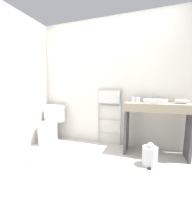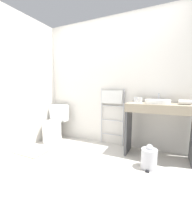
{
  "view_description": "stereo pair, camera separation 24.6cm",
  "coord_description": "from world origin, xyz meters",
  "px_view_note": "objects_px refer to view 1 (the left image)",
  "views": [
    {
      "loc": [
        0.77,
        -1.61,
        1.14
      ],
      "look_at": [
        -0.05,
        0.68,
        0.75
      ],
      "focal_mm": 24.0,
      "sensor_mm": 36.0,
      "label": 1
    },
    {
      "loc": [
        0.99,
        -1.52,
        1.14
      ],
      "look_at": [
        -0.05,
        0.68,
        0.75
      ],
      "focal_mm": 24.0,
      "sensor_mm": 36.0,
      "label": 2
    }
  ],
  "objects_px": {
    "sink_basin": "(155,101)",
    "trash_bin": "(150,156)",
    "cup_near_wall": "(133,99)",
    "cup_near_edge": "(138,100)",
    "toilet": "(50,127)",
    "hair_dryer": "(181,101)",
    "towel_radiator": "(109,103)"
  },
  "relations": [
    {
      "from": "toilet",
      "to": "sink_basin",
      "type": "bearing_deg",
      "value": 3.83
    },
    {
      "from": "toilet",
      "to": "trash_bin",
      "type": "height_order",
      "value": "toilet"
    },
    {
      "from": "hair_dryer",
      "to": "cup_near_wall",
      "type": "bearing_deg",
      "value": 168.89
    },
    {
      "from": "cup_near_wall",
      "to": "trash_bin",
      "type": "height_order",
      "value": "cup_near_wall"
    },
    {
      "from": "sink_basin",
      "to": "cup_near_edge",
      "type": "bearing_deg",
      "value": 163.89
    },
    {
      "from": "sink_basin",
      "to": "trash_bin",
      "type": "distance_m",
      "value": 0.9
    },
    {
      "from": "toilet",
      "to": "towel_radiator",
      "type": "distance_m",
      "value": 1.35
    },
    {
      "from": "towel_radiator",
      "to": "cup_near_wall",
      "type": "height_order",
      "value": "towel_radiator"
    },
    {
      "from": "sink_basin",
      "to": "hair_dryer",
      "type": "distance_m",
      "value": 0.38
    },
    {
      "from": "sink_basin",
      "to": "toilet",
      "type": "bearing_deg",
      "value": -176.17
    },
    {
      "from": "cup_near_edge",
      "to": "trash_bin",
      "type": "bearing_deg",
      "value": -65.46
    },
    {
      "from": "toilet",
      "to": "sink_basin",
      "type": "height_order",
      "value": "sink_basin"
    },
    {
      "from": "cup_near_edge",
      "to": "hair_dryer",
      "type": "xyz_separation_m",
      "value": [
        0.67,
        -0.1,
        -0.01
      ]
    },
    {
      "from": "sink_basin",
      "to": "trash_bin",
      "type": "bearing_deg",
      "value": -95.63
    },
    {
      "from": "hair_dryer",
      "to": "toilet",
      "type": "bearing_deg",
      "value": -177.08
    },
    {
      "from": "towel_radiator",
      "to": "cup_near_edge",
      "type": "bearing_deg",
      "value": -11.8
    },
    {
      "from": "sink_basin",
      "to": "hair_dryer",
      "type": "xyz_separation_m",
      "value": [
        0.38,
        -0.01,
        0.0
      ]
    },
    {
      "from": "cup_near_wall",
      "to": "towel_radiator",
      "type": "bearing_deg",
      "value": 172.28
    },
    {
      "from": "toilet",
      "to": "cup_near_wall",
      "type": "relative_size",
      "value": 8.98
    },
    {
      "from": "sink_basin",
      "to": "trash_bin",
      "type": "height_order",
      "value": "sink_basin"
    },
    {
      "from": "cup_near_wall",
      "to": "trash_bin",
      "type": "xyz_separation_m",
      "value": [
        0.33,
        -0.59,
        -0.79
      ]
    },
    {
      "from": "cup_near_wall",
      "to": "cup_near_edge",
      "type": "xyz_separation_m",
      "value": [
        0.09,
        -0.05,
        -0.0
      ]
    },
    {
      "from": "cup_near_wall",
      "to": "hair_dryer",
      "type": "height_order",
      "value": "cup_near_wall"
    },
    {
      "from": "towel_radiator",
      "to": "sink_basin",
      "type": "bearing_deg",
      "value": -13.29
    },
    {
      "from": "cup_near_edge",
      "to": "trash_bin",
      "type": "distance_m",
      "value": 0.98
    },
    {
      "from": "towel_radiator",
      "to": "cup_near_wall",
      "type": "distance_m",
      "value": 0.49
    },
    {
      "from": "sink_basin",
      "to": "cup_near_wall",
      "type": "xyz_separation_m",
      "value": [
        -0.37,
        0.14,
        0.01
      ]
    },
    {
      "from": "sink_basin",
      "to": "cup_near_edge",
      "type": "height_order",
      "value": "cup_near_edge"
    },
    {
      "from": "sink_basin",
      "to": "trash_bin",
      "type": "relative_size",
      "value": 1.09
    },
    {
      "from": "hair_dryer",
      "to": "trash_bin",
      "type": "relative_size",
      "value": 0.59
    },
    {
      "from": "sink_basin",
      "to": "cup_near_wall",
      "type": "distance_m",
      "value": 0.4
    },
    {
      "from": "toilet",
      "to": "sink_basin",
      "type": "distance_m",
      "value": 2.13
    }
  ]
}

